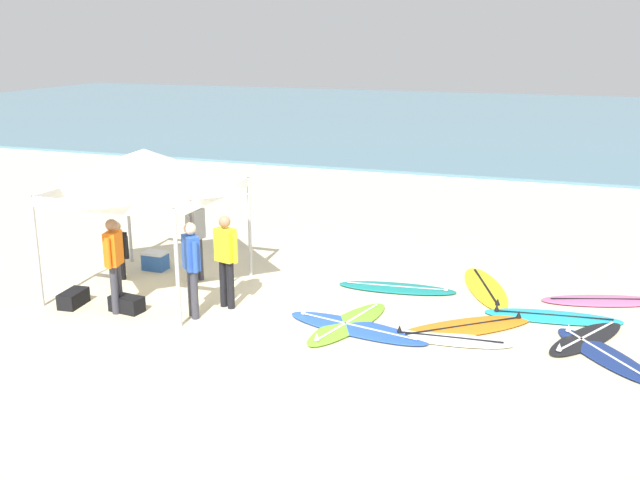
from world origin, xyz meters
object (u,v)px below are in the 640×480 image
(surfboard_cyan, at_px, (552,317))
(surfboard_navy, at_px, (604,354))
(surfboard_teal, at_px, (397,288))
(person_black, at_px, (117,248))
(surfboard_orange, at_px, (465,327))
(gear_bag_near_tent, at_px, (73,298))
(cooler_box, at_px, (155,260))
(surfboard_pink, at_px, (604,301))
(surfboard_black, at_px, (586,338))
(person_blue, at_px, (191,263))
(person_yellow, at_px, (226,255))
(gear_bag_by_pole, at_px, (127,304))
(canopy_tent, at_px, (145,168))
(surfboard_white, at_px, (449,339))
(surfboard_blue, at_px, (356,328))
(surfboard_yellow, at_px, (486,288))
(person_grey, at_px, (196,234))
(surfboard_lime, at_px, (348,324))
(person_orange, at_px, (114,259))

(surfboard_cyan, bearing_deg, surfboard_navy, -58.59)
(surfboard_teal, xyz_separation_m, person_black, (-5.47, -1.25, 0.62))
(surfboard_orange, height_order, person_black, person_black)
(person_black, relative_size, gear_bag_near_tent, 2.00)
(surfboard_cyan, xyz_separation_m, gear_bag_near_tent, (-8.28, -2.27, 0.10))
(cooler_box, bearing_deg, surfboard_pink, 7.00)
(surfboard_black, height_order, person_blue, person_blue)
(surfboard_cyan, relative_size, person_yellow, 1.40)
(person_yellow, bearing_deg, gear_bag_by_pole, -153.85)
(surfboard_navy, bearing_deg, person_blue, -174.33)
(canopy_tent, height_order, surfboard_teal, canopy_tent)
(surfboard_cyan, relative_size, surfboard_white, 1.18)
(surfboard_pink, xyz_separation_m, surfboard_black, (-0.30, -1.93, 0.00))
(surfboard_blue, xyz_separation_m, surfboard_white, (1.55, 0.05, 0.00))
(surfboard_cyan, xyz_separation_m, surfboard_yellow, (-1.29, 1.13, -0.00))
(surfboard_blue, relative_size, person_yellow, 1.57)
(surfboard_teal, bearing_deg, person_grey, -167.82)
(surfboard_black, bearing_deg, cooler_box, 174.37)
(surfboard_teal, distance_m, person_yellow, 3.45)
(surfboard_cyan, relative_size, surfboard_teal, 1.02)
(person_yellow, distance_m, gear_bag_by_pole, 1.98)
(canopy_tent, relative_size, person_blue, 1.74)
(surfboard_white, xyz_separation_m, gear_bag_by_pole, (-5.66, -0.63, 0.10))
(surfboard_navy, xyz_separation_m, surfboard_lime, (-4.09, -0.15, -0.00))
(person_blue, bearing_deg, surfboard_cyan, 18.77)
(person_yellow, bearing_deg, surfboard_cyan, 14.06)
(person_blue, xyz_separation_m, person_orange, (-1.40, -0.24, 0.00))
(surfboard_blue, height_order, surfboard_black, same)
(surfboard_yellow, xyz_separation_m, person_orange, (-6.04, -3.38, 0.95))
(canopy_tent, height_order, person_black, canopy_tent)
(surfboard_lime, height_order, gear_bag_near_tent, gear_bag_near_tent)
(surfboard_white, bearing_deg, surfboard_lime, 177.96)
(surfboard_navy, height_order, surfboard_white, same)
(canopy_tent, distance_m, gear_bag_near_tent, 2.71)
(gear_bag_near_tent, bearing_deg, surfboard_pink, 20.56)
(person_grey, height_order, gear_bag_near_tent, person_grey)
(surfboard_cyan, bearing_deg, person_black, -175.24)
(person_black, bearing_deg, surfboard_navy, -4.03)
(surfboard_teal, height_order, surfboard_black, same)
(surfboard_lime, xyz_separation_m, cooler_box, (-4.74, 1.56, 0.16))
(surfboard_navy, xyz_separation_m, cooler_box, (-8.83, 1.41, 0.16))
(surfboard_teal, height_order, surfboard_orange, same)
(surfboard_teal, relative_size, person_black, 1.95)
(person_grey, bearing_deg, surfboard_white, -13.52)
(surfboard_yellow, height_order, gear_bag_by_pole, gear_bag_by_pole)
(surfboard_teal, bearing_deg, gear_bag_near_tent, -152.26)
(surfboard_teal, xyz_separation_m, surfboard_blue, (-0.17, -2.16, -0.00))
(surfboard_blue, relative_size, surfboard_navy, 1.29)
(surfboard_black, bearing_deg, person_black, 179.48)
(surfboard_pink, distance_m, person_yellow, 7.00)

